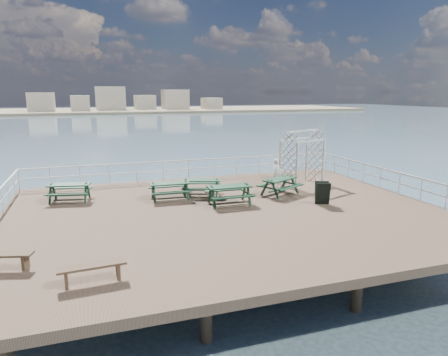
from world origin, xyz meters
TOP-DOWN VIEW (x-y plane):
  - ground at (0.00, 0.00)m, footprint 18.00×14.00m
  - sea_backdrop at (12.54, 134.07)m, footprint 300.00×300.00m
  - railing at (-0.07, 2.57)m, footprint 17.77×13.76m
  - picnic_table_a at (-6.32, 3.83)m, footprint 2.10×1.82m
  - picnic_table_b at (-0.32, 2.91)m, footprint 2.17×1.96m
  - picnic_table_c at (3.34, 1.82)m, footprint 2.35×2.19m
  - picnic_table_d at (-1.90, 2.67)m, footprint 1.86×1.52m
  - picnic_table_e at (0.45, 0.99)m, footprint 1.98×1.61m
  - flat_bench_near at (-5.41, -4.96)m, footprint 1.76×0.54m
  - flat_bench_far at (-7.80, -3.34)m, footprint 1.71×0.83m
  - trellis_arbor at (5.49, 3.57)m, footprint 2.62×1.97m
  - sandwich_board at (4.35, -0.34)m, footprint 0.75×0.65m
  - person at (3.71, 2.96)m, footprint 0.67×0.59m

SIDE VIEW (x-z plane):
  - sea_backdrop at x=12.54m, z-range -5.11..4.09m
  - ground at x=0.00m, z-range -0.30..0.00m
  - flat_bench_far at x=-7.80m, z-range 0.12..0.60m
  - flat_bench_near at x=-5.41m, z-range 0.12..0.62m
  - sandwich_board at x=4.35m, z-range -0.01..1.01m
  - picnic_table_b at x=-0.32m, z-range 0.12..0.99m
  - picnic_table_d at x=-1.90m, z-range 0.12..1.01m
  - picnic_table_a at x=-6.32m, z-range 0.13..1.02m
  - picnic_table_c at x=3.34m, z-range 0.13..1.04m
  - picnic_table_e at x=0.45m, z-range 0.13..1.08m
  - person at x=3.71m, z-range 0.00..1.55m
  - railing at x=-0.07m, z-range 0.32..1.42m
  - trellis_arbor at x=5.49m, z-range -0.16..2.75m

